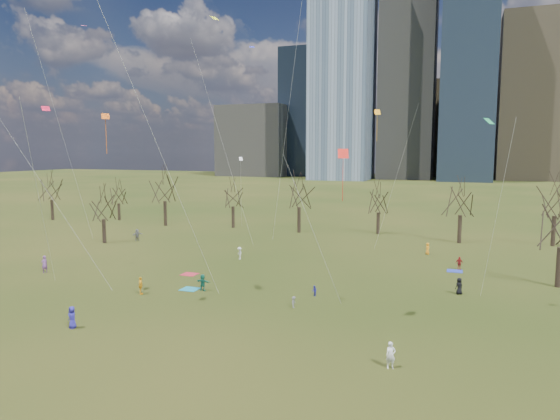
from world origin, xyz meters
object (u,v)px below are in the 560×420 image
(blanket_teal, at_px, (190,289))
(person_4, at_px, (141,286))
(blanket_navy, at_px, (455,271))
(person_1, at_px, (391,355))
(blanket_crimson, at_px, (190,274))
(person_0, at_px, (72,317))

(blanket_teal, distance_m, person_4, 4.52)
(blanket_navy, bearing_deg, person_1, -96.89)
(blanket_teal, bearing_deg, person_4, -138.17)
(blanket_crimson, bearing_deg, person_1, -34.66)
(person_0, bearing_deg, person_4, 115.39)
(blanket_navy, relative_size, person_4, 1.00)
(person_0, xyz_separation_m, person_4, (-0.53, 9.02, -0.02))
(blanket_teal, bearing_deg, blanket_navy, 34.57)
(blanket_crimson, bearing_deg, person_4, -92.82)
(person_4, bearing_deg, blanket_crimson, -37.87)
(blanket_teal, bearing_deg, person_0, -103.09)
(person_1, bearing_deg, blanket_teal, 126.65)
(blanket_teal, relative_size, blanket_navy, 1.00)
(blanket_teal, xyz_separation_m, blanket_crimson, (-2.93, 4.95, 0.00))
(person_1, bearing_deg, blanket_crimson, 120.57)
(blanket_teal, relative_size, person_0, 0.98)
(person_0, distance_m, person_1, 22.79)
(blanket_crimson, bearing_deg, blanket_teal, -59.41)
(blanket_navy, xyz_separation_m, person_0, (-26.02, -27.99, 0.80))
(blanket_navy, distance_m, person_0, 38.23)
(person_1, relative_size, person_4, 1.01)
(blanket_navy, bearing_deg, blanket_teal, -145.43)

